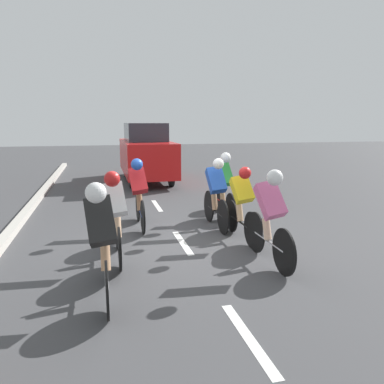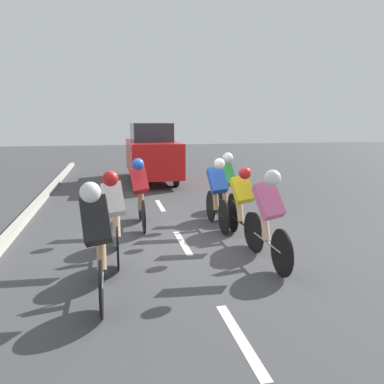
% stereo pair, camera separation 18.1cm
% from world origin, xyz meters
% --- Properties ---
extents(ground_plane, '(60.00, 60.00, 0.00)m').
position_xyz_m(ground_plane, '(0.00, 0.00, 0.00)').
color(ground_plane, '#424244').
extents(lane_stripe_near, '(0.12, 1.40, 0.01)m').
position_xyz_m(lane_stripe_near, '(0.00, 3.45, 0.00)').
color(lane_stripe_near, white).
rests_on(lane_stripe_near, ground).
extents(lane_stripe_mid, '(0.12, 1.40, 0.01)m').
position_xyz_m(lane_stripe_mid, '(0.00, 0.25, 0.00)').
color(lane_stripe_mid, white).
rests_on(lane_stripe_mid, ground).
extents(lane_stripe_far, '(0.12, 1.40, 0.01)m').
position_xyz_m(lane_stripe_far, '(0.00, -2.95, 0.00)').
color(lane_stripe_far, white).
rests_on(lane_stripe_far, ground).
extents(cyclist_yellow, '(0.39, 1.69, 1.43)m').
position_xyz_m(cyclist_yellow, '(-1.10, 0.39, 0.75)').
color(cyclist_yellow, black).
rests_on(cyclist_yellow, ground).
extents(cyclist_blue, '(0.37, 1.70, 1.50)m').
position_xyz_m(cyclist_blue, '(-0.89, -0.52, 0.78)').
color(cyclist_blue, black).
rests_on(cyclist_blue, ground).
extents(cyclist_green, '(0.39, 1.65, 1.54)m').
position_xyz_m(cyclist_green, '(-1.35, -1.41, 0.83)').
color(cyclist_green, black).
rests_on(cyclist_green, ground).
extents(cyclist_black, '(0.39, 1.70, 1.55)m').
position_xyz_m(cyclist_black, '(1.44, 2.27, 0.83)').
color(cyclist_black, black).
rests_on(cyclist_black, ground).
extents(cyclist_white, '(0.39, 1.66, 1.49)m').
position_xyz_m(cyclist_white, '(1.22, 0.91, 0.80)').
color(cyclist_white, black).
rests_on(cyclist_white, ground).
extents(cyclist_pink, '(0.42, 1.73, 1.54)m').
position_xyz_m(cyclist_pink, '(-1.08, 1.64, 0.81)').
color(cyclist_pink, black).
rests_on(cyclist_pink, ground).
extents(cyclist_red, '(0.39, 1.70, 1.50)m').
position_xyz_m(cyclist_red, '(0.67, -0.89, 0.80)').
color(cyclist_red, black).
rests_on(cyclist_red, ground).
extents(support_car, '(1.70, 4.54, 2.16)m').
position_xyz_m(support_car, '(-0.25, -7.28, 1.08)').
color(support_car, black).
rests_on(support_car, ground).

